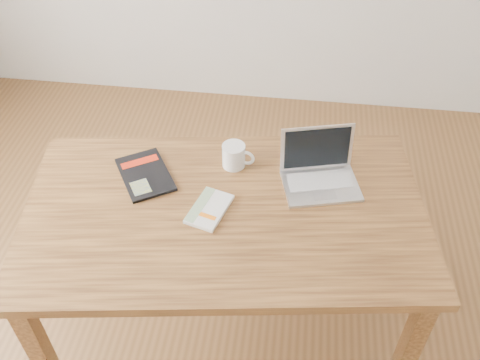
# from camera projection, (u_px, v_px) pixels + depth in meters

# --- Properties ---
(room) EXTENTS (4.04, 4.04, 2.70)m
(room) POSITION_uv_depth(u_px,v_px,m) (177.00, 103.00, 1.43)
(room) COLOR brown
(room) RESTS_ON ground
(desk) EXTENTS (1.60, 1.06, 0.75)m
(desk) POSITION_uv_depth(u_px,v_px,m) (225.00, 225.00, 2.04)
(desk) COLOR brown
(desk) RESTS_ON ground
(white_guidebook) EXTENTS (0.17, 0.22, 0.02)m
(white_guidebook) POSITION_uv_depth(u_px,v_px,m) (209.00, 209.00, 1.97)
(white_guidebook) COLOR silver
(white_guidebook) RESTS_ON desk
(black_guidebook) EXTENTS (0.29, 0.32, 0.01)m
(black_guidebook) POSITION_uv_depth(u_px,v_px,m) (145.00, 174.00, 2.11)
(black_guidebook) COLOR black
(black_guidebook) RESTS_ON desk
(laptop) EXTENTS (0.33, 0.29, 0.20)m
(laptop) POSITION_uv_depth(u_px,v_px,m) (319.00, 172.00, 2.06)
(laptop) COLOR silver
(laptop) RESTS_ON desk
(coffee_mug) EXTENTS (0.13, 0.09, 0.10)m
(coffee_mug) POSITION_uv_depth(u_px,v_px,m) (234.00, 155.00, 2.12)
(coffee_mug) COLOR white
(coffee_mug) RESTS_ON desk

